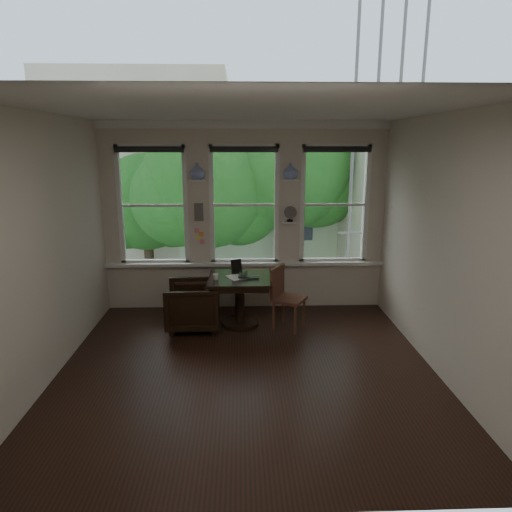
{
  "coord_description": "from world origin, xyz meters",
  "views": [
    {
      "loc": [
        -0.06,
        -5.04,
        2.65
      ],
      "look_at": [
        0.14,
        0.9,
        1.19
      ],
      "focal_mm": 32.0,
      "sensor_mm": 36.0,
      "label": 1
    }
  ],
  "objects_px": {
    "laptop": "(248,278)",
    "mug": "(216,277)",
    "table": "(240,301)",
    "side_chair_right": "(289,299)",
    "armchair_left": "(193,305)"
  },
  "relations": [
    {
      "from": "table",
      "to": "side_chair_right",
      "type": "relative_size",
      "value": 0.98
    },
    {
      "from": "side_chair_right",
      "to": "laptop",
      "type": "xyz_separation_m",
      "value": [
        -0.59,
        0.03,
        0.3
      ]
    },
    {
      "from": "side_chair_right",
      "to": "laptop",
      "type": "height_order",
      "value": "side_chair_right"
    },
    {
      "from": "armchair_left",
      "to": "table",
      "type": "bearing_deg",
      "value": 96.58
    },
    {
      "from": "table",
      "to": "mug",
      "type": "xyz_separation_m",
      "value": [
        -0.34,
        -0.12,
        0.42
      ]
    },
    {
      "from": "table",
      "to": "laptop",
      "type": "bearing_deg",
      "value": -44.25
    },
    {
      "from": "table",
      "to": "laptop",
      "type": "relative_size",
      "value": 3.0
    },
    {
      "from": "armchair_left",
      "to": "mug",
      "type": "bearing_deg",
      "value": 84.61
    },
    {
      "from": "side_chair_right",
      "to": "mug",
      "type": "relative_size",
      "value": 10.34
    },
    {
      "from": "armchair_left",
      "to": "laptop",
      "type": "height_order",
      "value": "laptop"
    },
    {
      "from": "armchair_left",
      "to": "laptop",
      "type": "xyz_separation_m",
      "value": [
        0.82,
        -0.02,
        0.41
      ]
    },
    {
      "from": "table",
      "to": "mug",
      "type": "distance_m",
      "value": 0.55
    },
    {
      "from": "table",
      "to": "mug",
      "type": "relative_size",
      "value": 10.11
    },
    {
      "from": "armchair_left",
      "to": "laptop",
      "type": "distance_m",
      "value": 0.92
    },
    {
      "from": "laptop",
      "to": "mug",
      "type": "relative_size",
      "value": 3.37
    }
  ]
}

